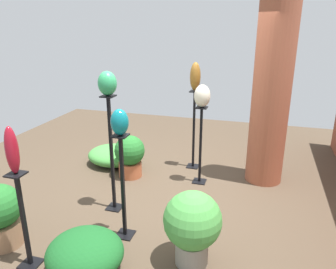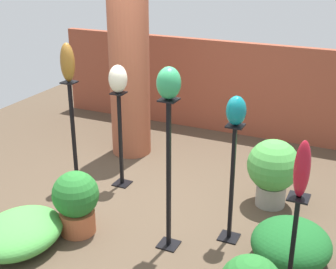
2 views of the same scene
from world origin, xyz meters
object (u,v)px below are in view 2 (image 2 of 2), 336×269
art_vase_jade (169,83)px  pedestal_ruby (291,259)px  art_vase_ivory (118,79)px  art_vase_ruby (302,169)px  potted_plant_mid_left (76,200)px  pedestal_ivory (121,144)px  art_vase_bronze (68,62)px  potted_plant_back_center (273,169)px  art_vase_teal (236,111)px  pedestal_teal (232,189)px  pedestal_bronze (74,139)px  brick_pillar (129,58)px  pedestal_jade (169,182)px

art_vase_jade → pedestal_ruby: bearing=-16.1°
art_vase_ivory → art_vase_ruby: art_vase_ivory is taller
art_vase_ruby → potted_plant_mid_left: art_vase_ruby is taller
pedestal_ivory → art_vase_ruby: 2.76m
art_vase_bronze → potted_plant_back_center: (2.34, 0.50, -1.10)m
art_vase_jade → pedestal_ivory: bearing=138.8°
art_vase_teal → art_vase_ruby: bearing=-45.1°
pedestal_teal → art_vase_ivory: art_vase_ivory is taller
art_vase_jade → pedestal_teal: bearing=36.3°
pedestal_bronze → pedestal_ivory: 0.58m
pedestal_bronze → pedestal_ruby: pedestal_bronze is taller
pedestal_ivory → art_vase_jade: art_vase_jade is taller
brick_pillar → art_vase_teal: bearing=-37.6°
art_vase_ruby → art_vase_teal: art_vase_teal is taller
pedestal_jade → art_vase_ivory: bearing=138.8°
art_vase_bronze → art_vase_ivory: size_ratio=1.40×
pedestal_bronze → pedestal_ruby: (2.85, -1.08, -0.14)m
art_vase_bronze → art_vase_ivory: bearing=22.5°
pedestal_ivory → pedestal_jade: (1.08, -0.94, 0.16)m
brick_pillar → pedestal_bronze: bearing=-97.2°
potted_plant_back_center → pedestal_ruby: bearing=-72.2°
pedestal_ivory → art_vase_jade: (1.08, -0.94, 1.13)m
art_vase_jade → potted_plant_mid_left: size_ratio=0.42×
art_vase_ivory → pedestal_jade: bearing=-41.2°
art_vase_teal → brick_pillar: bearing=142.4°
art_vase_ivory → potted_plant_mid_left: art_vase_ivory is taller
art_vase_teal → art_vase_ivory: bearing=160.4°
brick_pillar → art_vase_ivory: brick_pillar is taller
pedestal_teal → art_vase_ruby: bearing=-45.1°
pedestal_ruby → art_vase_jade: 1.78m
art_vase_bronze → potted_plant_mid_left: 1.62m
pedestal_teal → potted_plant_mid_left: pedestal_teal is taller
pedestal_jade → pedestal_teal: pedestal_jade is taller
brick_pillar → potted_plant_mid_left: bearing=-76.6°
pedestal_ivory → pedestal_jade: 1.44m
brick_pillar → pedestal_jade: bearing=-52.4°
pedestal_ivory → potted_plant_back_center: bearing=8.8°
pedestal_ruby → pedestal_teal: size_ratio=0.83×
art_vase_teal → potted_plant_back_center: bearing=75.1°
pedestal_ruby → potted_plant_back_center: size_ratio=1.29×
pedestal_ivory → art_vase_ivory: 0.82m
pedestal_jade → art_vase_teal: (0.51, 0.38, 0.67)m
pedestal_bronze → pedestal_teal: 2.15m
pedestal_bronze → pedestal_jade: (1.61, -0.72, 0.10)m
pedestal_ivory → potted_plant_back_center: (1.81, 0.28, -0.09)m
brick_pillar → pedestal_ruby: (2.70, -2.25, -0.92)m
pedestal_ivory → pedestal_ruby: pedestal_ivory is taller
art_vase_bronze → art_vase_teal: bearing=-9.3°
potted_plant_back_center → potted_plant_mid_left: potted_plant_back_center is taller
art_vase_bronze → art_vase_jade: bearing=-24.2°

